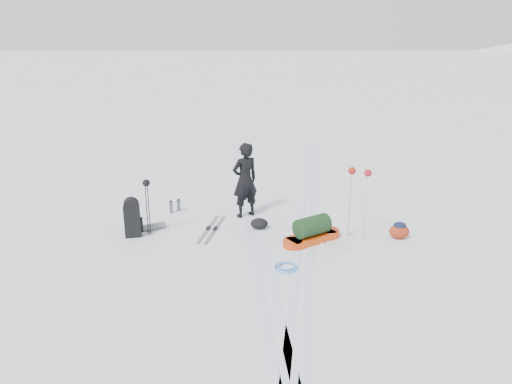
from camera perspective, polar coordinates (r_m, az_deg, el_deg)
The scene contains 13 objects.
ground at distance 10.85m, azimuth -0.24°, elevation -4.71°, with size 200.00×200.00×0.00m, color white.
ski_tracks at distance 11.69m, azimuth 2.71°, elevation -3.00°, with size 3.38×17.97×0.01m.
skier at distance 11.54m, azimuth -1.27°, elevation 1.36°, with size 0.65×0.42×1.77m, color black.
pulk_sled at distance 10.44m, azimuth 6.41°, elevation -4.54°, with size 1.41×1.12×0.54m.
expedition_rucksack at distance 10.90m, azimuth -13.66°, elevation -2.91°, with size 0.83×0.70×0.85m.
ski_poles_black at distance 10.63m, azimuth -12.39°, elevation 0.24°, with size 0.16×0.16×1.25m.
ski_poles_silver at distance 10.39m, azimuth 11.73°, elevation 1.35°, with size 0.44×0.33×1.53m.
touring_skis_grey at distance 11.07m, azimuth -5.09°, elevation -4.24°, with size 0.55×1.63×0.06m.
touring_skis_white at distance 10.65m, azimuth 6.38°, elevation -5.19°, with size 1.44×1.47×0.07m.
rope_coil at distance 9.33m, azimuth 3.46°, elevation -8.55°, with size 0.50×0.50×0.05m.
small_daypack at distance 10.95m, azimuth 16.06°, elevation -4.25°, with size 0.52×0.47×0.36m.
thermos_pair at distance 12.19m, azimuth -9.27°, elevation -1.60°, with size 0.24×0.27×0.32m.
stuff_sack at distance 11.04m, azimuth 0.37°, elevation -3.63°, with size 0.47×0.42×0.24m.
Camera 1 is at (-0.12, -10.01, 4.20)m, focal length 35.00 mm.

